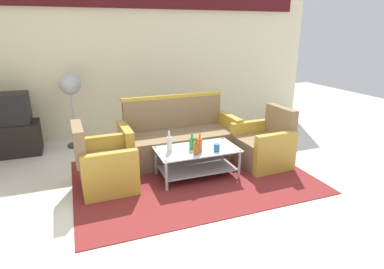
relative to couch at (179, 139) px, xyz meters
name	(u,v)px	position (x,y,z in m)	size (l,w,h in m)	color
ground_plane	(225,200)	(0.08, -1.45, -0.32)	(14.00, 14.00, 0.00)	silver
wall_back	(156,55)	(0.08, 1.60, 1.16)	(6.52, 0.19, 2.80)	beige
rug	(192,176)	(-0.06, -0.72, -0.31)	(3.12, 2.22, 0.01)	maroon
couch	(179,139)	(0.00, 0.00, 0.00)	(1.82, 0.79, 0.96)	#7F6647
armchair_left	(104,167)	(-1.20, -0.61, -0.03)	(0.72, 0.78, 0.85)	#7F6647
armchair_right	(264,146)	(1.09, -0.68, -0.03)	(0.73, 0.79, 0.85)	#7F6647
coffee_table	(197,158)	(0.01, -0.73, -0.04)	(1.10, 0.60, 0.40)	silver
bottle_brown	(196,148)	(-0.08, -0.91, 0.18)	(0.08, 0.08, 0.22)	brown
bottle_green	(192,143)	(-0.06, -0.72, 0.18)	(0.07, 0.07, 0.23)	#2D8C38
bottle_orange	(200,145)	(0.00, -0.84, 0.19)	(0.07, 0.07, 0.25)	#D85919
bottle_clear	(169,144)	(-0.37, -0.70, 0.20)	(0.07, 0.07, 0.28)	silver
cup	(217,148)	(0.22, -0.90, 0.14)	(0.08, 0.08, 0.10)	#2659A5
tv_stand	(14,139)	(-2.45, 1.10, -0.06)	(0.80, 0.50, 0.52)	black
television	(8,109)	(-2.45, 1.10, 0.44)	(0.60, 0.45, 0.48)	black
pedestal_fan	(70,88)	(-1.51, 1.15, 0.70)	(0.36, 0.36, 1.27)	#2D2D33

